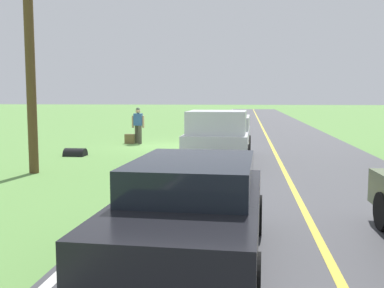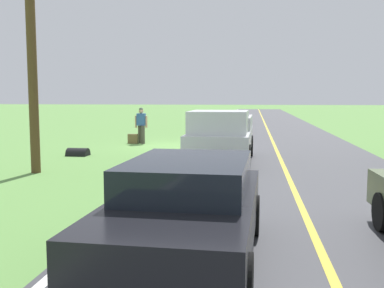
% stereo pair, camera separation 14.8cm
% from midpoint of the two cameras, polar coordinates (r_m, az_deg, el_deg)
% --- Properties ---
extents(ground_plane, '(200.00, 200.00, 0.00)m').
position_cam_midpoint_polar(ground_plane, '(20.90, -2.57, -0.25)').
color(ground_plane, '#609347').
extents(road_surface, '(7.48, 120.00, 0.00)m').
position_cam_midpoint_polar(road_surface, '(20.60, 10.66, -0.43)').
color(road_surface, '#3D3D42').
rests_on(road_surface, ground).
extents(lane_edge_line, '(0.16, 117.60, 0.00)m').
position_cam_midpoint_polar(lane_edge_line, '(20.72, 0.78, -0.28)').
color(lane_edge_line, silver).
rests_on(lane_edge_line, ground).
extents(lane_centre_line, '(0.14, 117.60, 0.00)m').
position_cam_midpoint_polar(lane_centre_line, '(20.60, 10.66, -0.42)').
color(lane_centre_line, gold).
rests_on(lane_centre_line, ground).
extents(hitchhiker_walking, '(0.62, 0.51, 1.75)m').
position_cam_midpoint_polar(hitchhiker_walking, '(22.02, -6.20, 2.60)').
color(hitchhiker_walking, '#4C473D').
rests_on(hitchhiker_walking, ground).
extents(suitcase_carried, '(0.46, 0.21, 0.46)m').
position_cam_midpoint_polar(suitcase_carried, '(22.11, -7.28, 0.66)').
color(suitcase_carried, brown).
rests_on(suitcase_carried, ground).
extents(pickup_truck_passing, '(2.18, 5.44, 1.82)m').
position_cam_midpoint_polar(pickup_truck_passing, '(15.60, 3.98, 1.16)').
color(pickup_truck_passing, silver).
rests_on(pickup_truck_passing, ground).
extents(sedan_ahead_same_lane, '(2.06, 4.47, 1.41)m').
position_cam_midpoint_polar(sedan_ahead_same_lane, '(6.34, 0.06, -7.99)').
color(sedan_ahead_same_lane, black).
rests_on(sedan_ahead_same_lane, ground).
extents(utility_pole_roadside, '(0.28, 0.28, 8.51)m').
position_cam_midpoint_polar(utility_pole_roadside, '(14.35, -19.36, 13.58)').
color(utility_pole_roadside, brown).
rests_on(utility_pole_roadside, ground).
extents(drainage_culvert, '(0.80, 0.60, 0.60)m').
position_cam_midpoint_polar(drainage_culvert, '(18.01, -13.94, -1.44)').
color(drainage_culvert, black).
rests_on(drainage_culvert, ground).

